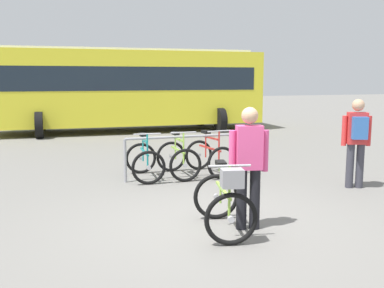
{
  "coord_description": "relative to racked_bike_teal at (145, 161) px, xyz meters",
  "views": [
    {
      "loc": [
        -2.15,
        -5.45,
        2.01
      ],
      "look_at": [
        0.02,
        0.88,
        1.0
      ],
      "focal_mm": 40.89,
      "sensor_mm": 36.0,
      "label": 1
    }
  ],
  "objects": [
    {
      "name": "ground_plane",
      "position": [
        0.26,
        -3.01,
        -0.37
      ],
      "size": [
        80.0,
        80.0,
        0.0
      ],
      "primitive_type": "plane",
      "color": "slate"
    },
    {
      "name": "bike_rack_rail",
      "position": [
        0.8,
        -0.19,
        0.27
      ],
      "size": [
        2.51,
        0.08,
        0.88
      ],
      "color": "#99999E",
      "rests_on": "ground"
    },
    {
      "name": "racked_bike_teal",
      "position": [
        0.0,
        0.0,
        0.0
      ],
      "size": [
        0.73,
        1.15,
        0.97
      ],
      "color": "black",
      "rests_on": "ground"
    },
    {
      "name": "racked_bike_lime",
      "position": [
        0.7,
        -0.01,
        -0.0
      ],
      "size": [
        0.67,
        1.09,
        0.97
      ],
      "color": "black",
      "rests_on": "ground"
    },
    {
      "name": "racked_bike_red",
      "position": [
        1.4,
        -0.01,
        -0.0
      ],
      "size": [
        0.79,
        1.17,
        0.97
      ],
      "color": "black",
      "rests_on": "ground"
    },
    {
      "name": "featured_bicycle",
      "position": [
        0.28,
        -3.41,
        0.08
      ],
      "size": [
        0.87,
        1.24,
        0.97
      ],
      "color": "black",
      "rests_on": "ground"
    },
    {
      "name": "person_with_featured_bike",
      "position": [
        0.66,
        -3.35,
        0.54
      ],
      "size": [
        0.52,
        0.28,
        1.64
      ],
      "color": "black",
      "rests_on": "ground"
    },
    {
      "name": "pedestrian_with_backpack",
      "position": [
        3.51,
        -1.98,
        0.57
      ],
      "size": [
        0.5,
        0.42,
        1.64
      ],
      "color": "#383842",
      "rests_on": "ground"
    },
    {
      "name": "bus_distant",
      "position": [
        1.27,
        8.18,
        1.37
      ],
      "size": [
        10.09,
        3.66,
        3.08
      ],
      "color": "yellow",
      "rests_on": "ground"
    }
  ]
}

